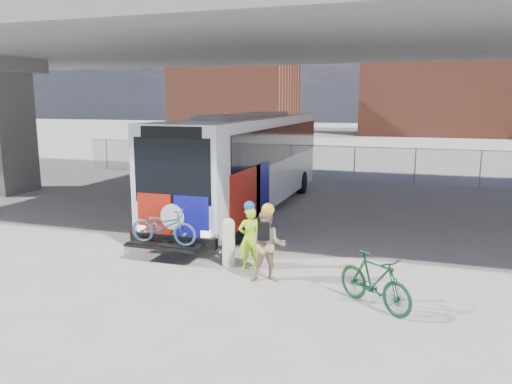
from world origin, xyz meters
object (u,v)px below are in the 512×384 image
at_px(bollard, 229,240).
at_px(bike_parked, 375,281).
at_px(cyclist_hivis, 249,236).
at_px(cyclist_tan, 268,245).
at_px(bus, 247,156).

relative_size(bollard, bike_parked, 0.66).
height_order(cyclist_hivis, bike_parked, cyclist_hivis).
relative_size(cyclist_hivis, cyclist_tan, 0.92).
xyz_separation_m(bus, cyclist_hivis, (2.27, -6.31, -1.28)).
bearing_deg(bike_parked, bus, 72.13).
height_order(bus, cyclist_hivis, bus).
relative_size(bollard, cyclist_hivis, 0.72).
height_order(bus, bollard, bus).
bearing_deg(cyclist_tan, cyclist_hivis, 115.57).
xyz_separation_m(bus, bollard, (1.71, -6.31, -1.44)).
distance_m(bus, cyclist_tan, 7.79).
distance_m(cyclist_tan, bike_parked, 2.62).
distance_m(bus, bollard, 6.70).
bearing_deg(cyclist_hivis, bollard, -35.61).
relative_size(bus, bollard, 10.33).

